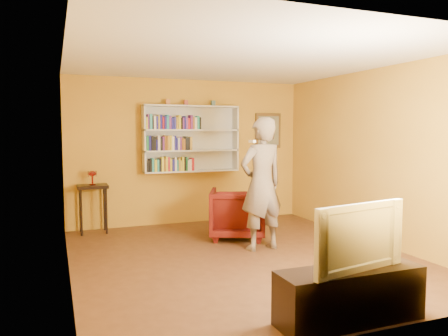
{
  "coord_description": "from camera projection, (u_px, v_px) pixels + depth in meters",
  "views": [
    {
      "loc": [
        -2.38,
        -5.43,
        1.74
      ],
      "look_at": [
        0.03,
        0.75,
        1.18
      ],
      "focal_mm": 35.0,
      "sensor_mm": 36.0,
      "label": 1
    }
  ],
  "objects": [
    {
      "name": "ornament_left",
      "position": [
        168.0,
        102.0,
        7.88
      ],
      "size": [
        0.07,
        0.07,
        0.1
      ],
      "primitive_type": "cube",
      "color": "#C26F37",
      "rests_on": "bookshelf"
    },
    {
      "name": "ruby_lustre",
      "position": [
        92.0,
        175.0,
        7.41
      ],
      "size": [
        0.15,
        0.14,
        0.24
      ],
      "color": "maroon",
      "rests_on": "console_table"
    },
    {
      "name": "bookshelf",
      "position": [
        190.0,
        139.0,
        8.15
      ],
      "size": [
        1.8,
        0.29,
        1.23
      ],
      "color": "silver",
      "rests_on": "room_shell"
    },
    {
      "name": "books_row_middle",
      "position": [
        168.0,
        143.0,
        7.9
      ],
      "size": [
        0.84,
        0.19,
        0.27
      ],
      "color": "#1B7A3A",
      "rests_on": "bookshelf"
    },
    {
      "name": "armchair",
      "position": [
        237.0,
        213.0,
        7.1
      ],
      "size": [
        1.15,
        1.16,
        0.81
      ],
      "primitive_type": "imported",
      "rotation": [
        0.0,
        0.0,
        2.72
      ],
      "color": "#400404",
      "rests_on": "ground"
    },
    {
      "name": "console_table",
      "position": [
        93.0,
        193.0,
        7.43
      ],
      "size": [
        0.51,
        0.39,
        0.83
      ],
      "color": "black",
      "rests_on": "ground"
    },
    {
      "name": "framed_painting",
      "position": [
        268.0,
        131.0,
        8.78
      ],
      "size": [
        0.55,
        0.05,
        0.7
      ],
      "color": "#553A18",
      "rests_on": "room_shell"
    },
    {
      "name": "television",
      "position": [
        351.0,
        235.0,
        3.93
      ],
      "size": [
        1.07,
        0.33,
        0.61
      ],
      "primitive_type": "imported",
      "rotation": [
        0.0,
        0.0,
        0.18
      ],
      "color": "black",
      "rests_on": "tv_cabinet"
    },
    {
      "name": "person",
      "position": [
        261.0,
        184.0,
        6.36
      ],
      "size": [
        0.77,
        0.56,
        1.94
      ],
      "primitive_type": "imported",
      "rotation": [
        0.0,
        0.0,
        3.29
      ],
      "color": "#6D5E50",
      "rests_on": "ground"
    },
    {
      "name": "tv_cabinet",
      "position": [
        350.0,
        295.0,
        3.97
      ],
      "size": [
        1.39,
        0.42,
        0.5
      ],
      "primitive_type": "cube",
      "color": "black",
      "rests_on": "ground"
    },
    {
      "name": "game_remote",
      "position": [
        252.0,
        141.0,
        5.87
      ],
      "size": [
        0.04,
        0.15,
        0.04
      ],
      "primitive_type": "cube",
      "color": "white",
      "rests_on": "person"
    },
    {
      "name": "ornament_right",
      "position": [
        213.0,
        103.0,
        8.2
      ],
      "size": [
        0.07,
        0.07,
        0.1
      ],
      "primitive_type": "cube",
      "color": "#466A75",
      "rests_on": "bookshelf"
    },
    {
      "name": "books_row_upper",
      "position": [
        173.0,
        123.0,
        7.9
      ],
      "size": [
        1.01,
        0.19,
        0.27
      ],
      "color": "yellow",
      "rests_on": "bookshelf"
    },
    {
      "name": "room_shell",
      "position": [
        242.0,
        184.0,
        5.96
      ],
      "size": [
        5.3,
        5.8,
        2.88
      ],
      "color": "#4B2C18",
      "rests_on": "ground"
    },
    {
      "name": "ornament_centre",
      "position": [
        186.0,
        103.0,
        8.01
      ],
      "size": [
        0.07,
        0.07,
        0.09
      ],
      "primitive_type": "cube",
      "color": "brown",
      "rests_on": "bookshelf"
    },
    {
      "name": "books_row_lower",
      "position": [
        170.0,
        165.0,
        7.94
      ],
      "size": [
        0.87,
        0.19,
        0.27
      ],
      "color": "black",
      "rests_on": "bookshelf"
    }
  ]
}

